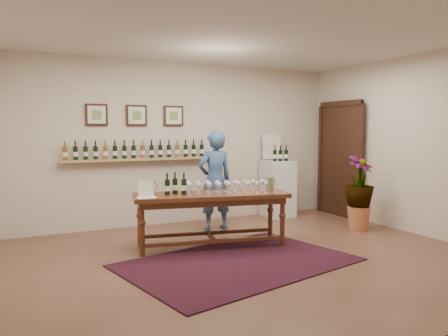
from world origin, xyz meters
name	(u,v)px	position (x,y,z in m)	size (l,w,h in m)	color
ground	(252,259)	(0.00, 0.00, 0.00)	(6.00, 6.00, 0.00)	brown
room_shell	(301,158)	(2.11, 1.86, 1.12)	(6.00, 6.00, 6.00)	beige
rug	(239,262)	(-0.23, -0.08, 0.01)	(2.74, 1.83, 0.01)	#480E0C
tasting_table	(211,201)	(-0.22, 0.76, 0.64)	(2.23, 1.11, 0.76)	#481B12
table_glasses	(227,186)	(0.02, 0.73, 0.84)	(1.25, 0.29, 0.17)	silver
table_bottles	(175,184)	(-0.70, 0.90, 0.90)	(0.27, 0.15, 0.28)	black
pitcher_left	(150,187)	(-1.03, 0.98, 0.86)	(0.13, 0.13, 0.21)	#606B43
pitcher_right	(270,184)	(0.67, 0.64, 0.86)	(0.13, 0.13, 0.20)	#606B43
menu_card	(146,189)	(-1.14, 0.80, 0.87)	(0.24, 0.18, 0.22)	silver
display_pedestal	(278,189)	(1.82, 2.19, 0.53)	(0.53, 0.53, 1.06)	silver
pedestal_bottles	(280,153)	(1.81, 2.10, 1.22)	(0.32, 0.09, 0.32)	black
info_sign	(272,147)	(1.79, 2.37, 1.32)	(0.38, 0.02, 0.53)	silver
potted_plant	(359,193)	(2.37, 0.62, 0.62)	(0.70, 0.70, 1.06)	#BB673E
person	(215,181)	(0.28, 1.70, 0.81)	(0.59, 0.39, 1.62)	#34517B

